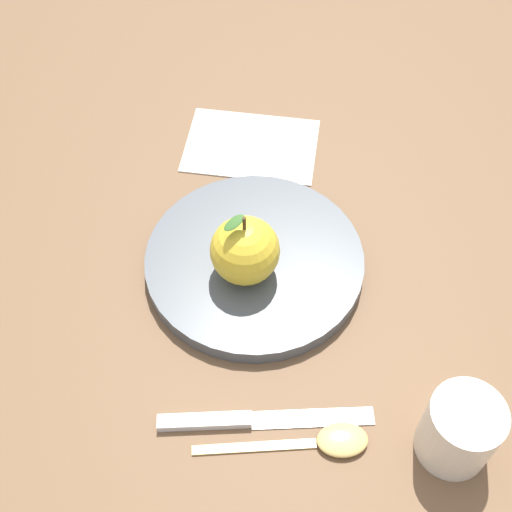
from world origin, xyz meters
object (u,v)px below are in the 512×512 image
Objects in this scene: spoon at (324,441)px; linen_napkin at (251,145)px; dinner_plate at (256,261)px; cup at (460,428)px; knife at (246,420)px; apple at (245,250)px.

spoon reaches higher than linen_napkin.
dinner_plate is 0.19m from linen_napkin.
cup is at bearing 118.85° from dinner_plate.
cup is 0.20m from knife.
dinner_plate is 2.68× the size of apple.
spoon reaches higher than knife.
cup reaches higher than spoon.
spoon is 1.01× the size of linen_napkin.
linen_napkin is (-0.05, -0.20, -0.05)m from apple.
cup is 0.46× the size of spoon.
apple is at bearing -80.49° from spoon.
linen_napkin is at bearing -103.15° from knife.
linen_napkin is at bearing -104.04° from apple.
knife is at bearing 74.31° from dinner_plate.
knife is (0.18, -0.06, -0.04)m from cup.
dinner_plate is 1.44× the size of spoon.
knife is at bearing -19.72° from cup.
dinner_plate is at bearing -133.88° from apple.
apple is 0.54× the size of spoon.
knife is (0.03, 0.16, -0.05)m from apple.
dinner_plate is 0.18m from knife.
dinner_plate reaches higher than spoon.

